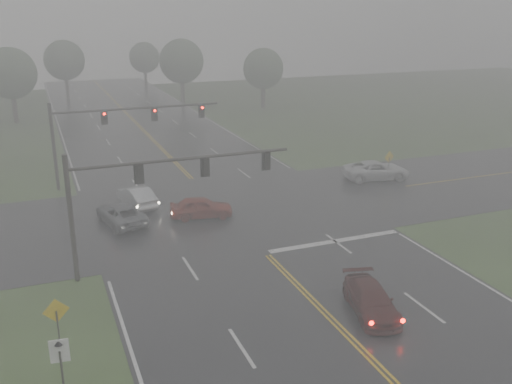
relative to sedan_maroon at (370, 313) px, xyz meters
name	(u,v)px	position (x,y,z in m)	size (l,w,h in m)	color
main_road	(233,220)	(-1.95, 13.47, 0.00)	(18.00, 160.00, 0.02)	black
cross_street	(223,210)	(-1.95, 15.47, 0.00)	(120.00, 14.00, 0.02)	black
stop_bar	(335,242)	(2.55, 7.87, 0.00)	(8.50, 0.50, 0.01)	#BDBDBD
sedan_maroon	(370,313)	(0.00, 0.00, 0.00)	(1.77, 4.35, 1.26)	#3A0B0A
sedan_red	(201,217)	(-3.70, 14.70, 0.00)	(1.66, 4.12, 1.40)	maroon
sedan_silver	(137,206)	(-7.24, 18.49, 0.00)	(1.48, 4.25, 1.40)	#B9BCC2
car_grey	(122,224)	(-8.78, 15.50, 0.00)	(2.17, 4.70, 1.31)	#54565B
pickup_white	(376,179)	(11.92, 18.01, 0.00)	(2.45, 5.32, 1.48)	silver
signal_gantry_near	(142,186)	(-8.56, 8.25, 4.65)	(11.72, 0.29, 6.63)	black
signal_gantry_far	(108,125)	(-8.09, 24.50, 4.69)	(12.93, 0.34, 6.63)	black
sign_diamond_west	(57,317)	(-13.34, 1.74, 1.68)	(1.03, 0.14, 2.48)	black
sign_arrow_white	(61,363)	(-13.38, -1.97, 2.01)	(0.64, 0.12, 2.88)	black
sign_diamond_east	(389,160)	(12.68, 17.46, 1.63)	(0.98, 0.29, 2.41)	black
tree_nw_a	(10,73)	(-15.28, 54.12, 5.84)	(6.05, 6.05, 8.88)	#322A20
tree_ne_a	(181,61)	(6.89, 60.22, 5.99)	(6.20, 6.20, 9.11)	#322A20
tree_n_mid	(64,60)	(-8.12, 71.07, 5.72)	(5.92, 5.92, 8.69)	#322A20
tree_e_near	(263,69)	(16.34, 53.04, 5.29)	(5.48, 5.48, 8.05)	#322A20
tree_n_far	(144,58)	(5.43, 79.95, 4.99)	(5.17, 5.17, 7.60)	#322A20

